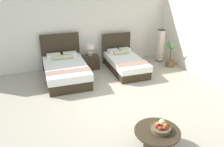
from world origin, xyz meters
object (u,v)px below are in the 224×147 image
object	(u,v)px
nightstand	(91,62)
floor_lamp_corner	(161,46)
bed_near_corner	(125,63)
potted_palm	(170,60)
bed_near_window	(66,70)
fruit_bowl	(161,128)
table_lamp	(90,48)
coffee_table	(157,135)

from	to	relation	value
nightstand	floor_lamp_corner	xyz separation A→B (m)	(2.88, -0.17, 0.39)
bed_near_corner	potted_palm	size ratio (longest dim) A/B	2.11
bed_near_window	nightstand	xyz separation A→B (m)	(1.05, 0.60, -0.07)
fruit_bowl	floor_lamp_corner	size ratio (longest dim) A/B	0.31
nightstand	fruit_bowl	xyz separation A→B (m)	(0.13, -4.70, 0.26)
nightstand	table_lamp	distance (m)	0.54
coffee_table	bed_near_window	bearing A→B (deg)	105.31
nightstand	coffee_table	bearing A→B (deg)	-89.14
bed_near_corner	table_lamp	distance (m)	1.40
bed_near_window	floor_lamp_corner	bearing A→B (deg)	6.29
bed_near_corner	nightstand	size ratio (longest dim) A/B	3.63
table_lamp	floor_lamp_corner	size ratio (longest dim) A/B	0.34
bed_near_corner	table_lamp	xyz separation A→B (m)	(-1.14, 0.62, 0.51)
coffee_table	bed_near_corner	bearing A→B (deg)	75.24
nightstand	fruit_bowl	world-z (taller)	fruit_bowl
bed_near_corner	floor_lamp_corner	distance (m)	1.83
bed_near_corner	fruit_bowl	world-z (taller)	bed_near_corner
fruit_bowl	bed_near_window	bearing A→B (deg)	106.07
fruit_bowl	potted_palm	distance (m)	4.79
table_lamp	potted_palm	distance (m)	3.11
table_lamp	potted_palm	size ratio (longest dim) A/B	0.44
bed_near_window	nightstand	world-z (taller)	bed_near_window
table_lamp	nightstand	bearing A→B (deg)	-90.00
floor_lamp_corner	potted_palm	xyz separation A→B (m)	(0.06, -0.66, -0.41)
bed_near_window	floor_lamp_corner	xyz separation A→B (m)	(3.93, 0.43, 0.33)
table_lamp	fruit_bowl	size ratio (longest dim) A/B	1.08
nightstand	fruit_bowl	distance (m)	4.70
bed_near_corner	coffee_table	xyz separation A→B (m)	(-1.07, -4.08, 0.05)
floor_lamp_corner	table_lamp	bearing A→B (deg)	176.25
bed_near_window	potted_palm	bearing A→B (deg)	-3.26
potted_palm	floor_lamp_corner	bearing A→B (deg)	94.81
coffee_table	floor_lamp_corner	xyz separation A→B (m)	(2.81, 4.51, 0.31)
table_lamp	coffee_table	distance (m)	4.72
bed_near_window	table_lamp	xyz separation A→B (m)	(1.05, 0.62, 0.48)
bed_near_corner	table_lamp	world-z (taller)	bed_near_corner
table_lamp	fruit_bowl	xyz separation A→B (m)	(0.13, -4.72, -0.28)
coffee_table	fruit_bowl	xyz separation A→B (m)	(0.06, -0.02, 0.18)
bed_near_window	nightstand	bearing A→B (deg)	29.92
bed_near_window	potted_palm	xyz separation A→B (m)	(3.98, -0.23, -0.09)
coffee_table	fruit_bowl	distance (m)	0.19
bed_near_window	potted_palm	size ratio (longest dim) A/B	2.24
coffee_table	fruit_bowl	world-z (taller)	fruit_bowl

